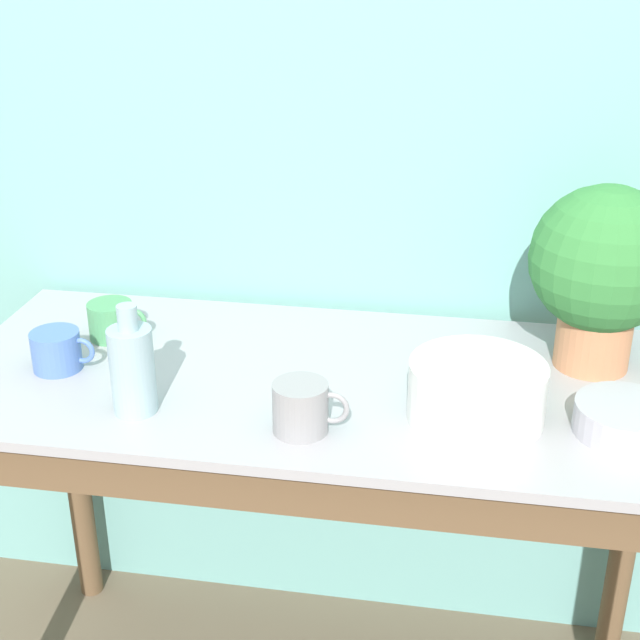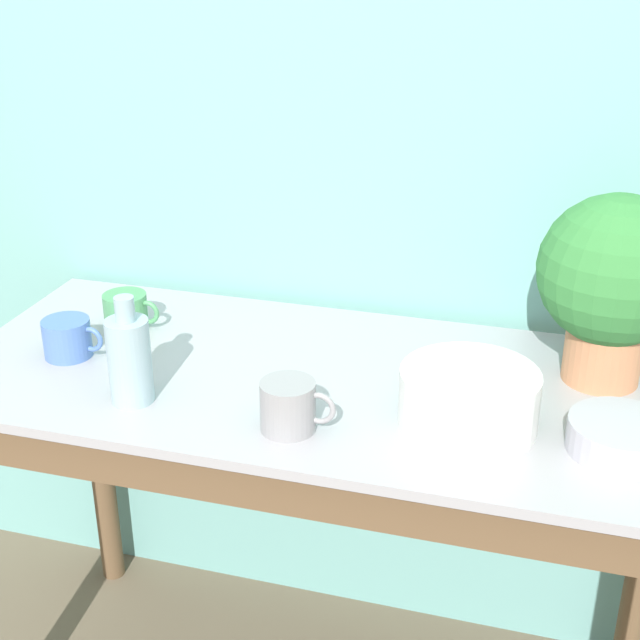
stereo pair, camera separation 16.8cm
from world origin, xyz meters
name	(u,v)px [view 2 (the right image)]	position (x,y,z in m)	size (l,w,h in m)	color
wall_back	(368,159)	(0.00, 0.71, 1.20)	(6.00, 0.05, 2.40)	#70ADA8
counter_table	(316,457)	(0.00, 0.30, 0.70)	(1.46, 0.65, 0.86)	brown
potted_plant	(614,278)	(0.52, 0.46, 1.07)	(0.28, 0.28, 0.37)	tan
bowl_wash_large	(469,399)	(0.30, 0.22, 0.92)	(0.24, 0.24, 0.11)	silver
bottle_tall	(129,358)	(-0.31, 0.14, 0.95)	(0.08, 0.08, 0.21)	#93B2BC
mug_grey	(290,406)	(0.00, 0.12, 0.91)	(0.13, 0.10, 0.09)	gray
mug_blue	(68,338)	(-0.51, 0.27, 0.90)	(0.13, 0.10, 0.08)	#4C70B7
mug_green	(127,311)	(-0.46, 0.42, 0.90)	(0.13, 0.09, 0.08)	#4C935B
bowl_small_steel	(620,436)	(0.55, 0.21, 0.89)	(0.18, 0.18, 0.05)	#A8A8B2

